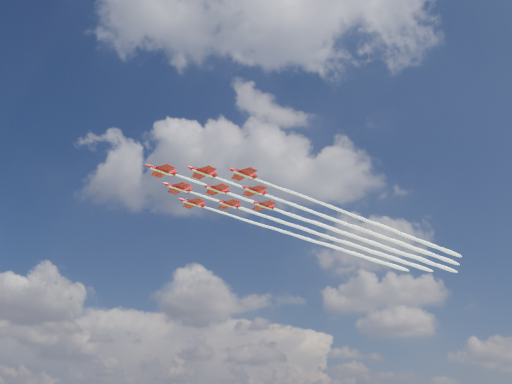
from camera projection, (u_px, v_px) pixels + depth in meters
jet_lead at (308, 221)px, 182.10m from camera, size 91.18×93.11×2.62m
jet_row2_port at (340, 222)px, 182.98m from camera, size 91.18×93.11×2.62m
jet_row2_starb at (314, 232)px, 192.53m from camera, size 91.18×93.11×2.62m
jet_row3_port at (372, 223)px, 183.87m from camera, size 91.18×93.11×2.62m
jet_row3_centre at (344, 233)px, 193.42m from camera, size 91.18×93.11×2.62m
jet_row3_starb at (318, 243)px, 202.97m from camera, size 91.18×93.11×2.62m
jet_row4_port at (374, 234)px, 194.31m from camera, size 91.18×93.11×2.62m
jet_row4_starb at (347, 243)px, 203.86m from camera, size 91.18×93.11×2.62m
jet_tail at (376, 244)px, 204.75m from camera, size 91.18×93.11×2.62m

